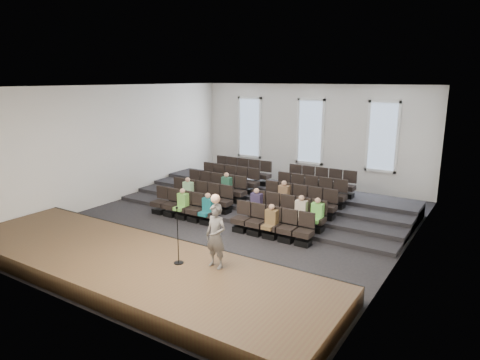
# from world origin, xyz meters

# --- Properties ---
(ground) EXTENTS (14.00, 14.00, 0.00)m
(ground) POSITION_xyz_m (0.00, 0.00, 0.00)
(ground) COLOR black
(ground) RESTS_ON ground
(ceiling) EXTENTS (12.00, 14.00, 0.02)m
(ceiling) POSITION_xyz_m (0.00, 0.00, 5.01)
(ceiling) COLOR white
(ceiling) RESTS_ON ground
(wall_back) EXTENTS (12.00, 0.04, 5.00)m
(wall_back) POSITION_xyz_m (0.00, 7.02, 2.50)
(wall_back) COLOR silver
(wall_back) RESTS_ON ground
(wall_front) EXTENTS (12.00, 0.04, 5.00)m
(wall_front) POSITION_xyz_m (0.00, -7.02, 2.50)
(wall_front) COLOR silver
(wall_front) RESTS_ON ground
(wall_left) EXTENTS (0.04, 14.00, 5.00)m
(wall_left) POSITION_xyz_m (-6.02, 0.00, 2.50)
(wall_left) COLOR silver
(wall_left) RESTS_ON ground
(wall_right) EXTENTS (0.04, 14.00, 5.00)m
(wall_right) POSITION_xyz_m (6.02, 0.00, 2.50)
(wall_right) COLOR silver
(wall_right) RESTS_ON ground
(stage) EXTENTS (11.80, 3.60, 0.50)m
(stage) POSITION_xyz_m (0.00, -5.10, 0.25)
(stage) COLOR #40311B
(stage) RESTS_ON ground
(stage_lip) EXTENTS (11.80, 0.06, 0.52)m
(stage_lip) POSITION_xyz_m (0.00, -3.33, 0.25)
(stage_lip) COLOR black
(stage_lip) RESTS_ON ground
(risers) EXTENTS (11.80, 4.80, 0.60)m
(risers) POSITION_xyz_m (0.00, 3.17, 0.20)
(risers) COLOR black
(risers) RESTS_ON ground
(seating_rows) EXTENTS (6.80, 4.70, 1.67)m
(seating_rows) POSITION_xyz_m (-0.00, 1.54, 0.68)
(seating_rows) COLOR black
(seating_rows) RESTS_ON ground
(windows) EXTENTS (8.44, 0.10, 3.24)m
(windows) POSITION_xyz_m (0.00, 6.95, 2.70)
(windows) COLOR white
(windows) RESTS_ON wall_back
(audience) EXTENTS (6.05, 2.64, 1.10)m
(audience) POSITION_xyz_m (0.35, 0.34, 0.81)
(audience) COLOR #74C34E
(audience) RESTS_ON seating_rows
(speaker) EXTENTS (0.65, 0.46, 1.69)m
(speaker) POSITION_xyz_m (2.32, -4.31, 1.35)
(speaker) COLOR #53504E
(speaker) RESTS_ON stage
(mic_stand) EXTENTS (0.26, 0.26, 1.57)m
(mic_stand) POSITION_xyz_m (1.35, -4.66, 0.97)
(mic_stand) COLOR black
(mic_stand) RESTS_ON stage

